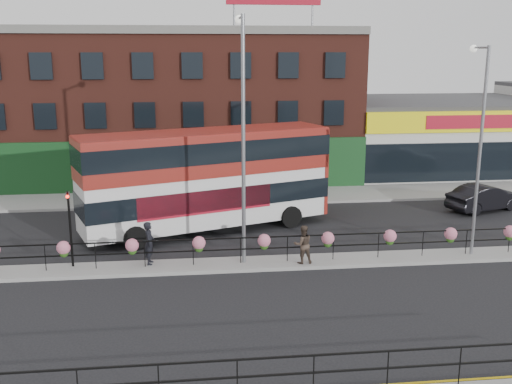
{
  "coord_description": "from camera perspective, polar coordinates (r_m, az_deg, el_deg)",
  "views": [
    {
      "loc": [
        -3.11,
        -23.91,
        8.95
      ],
      "look_at": [
        0.0,
        3.0,
        2.5
      ],
      "focal_mm": 42.0,
      "sensor_mm": 36.0,
      "label": 1
    }
  ],
  "objects": [
    {
      "name": "brick_building",
      "position": [
        44.04,
        -7.81,
        8.29
      ],
      "size": [
        25.0,
        12.21,
        10.3
      ],
      "color": "brown",
      "rests_on": "ground"
    },
    {
      "name": "supermarket",
      "position": [
        48.21,
        16.9,
        5.31
      ],
      "size": [
        15.0,
        12.25,
        5.3
      ],
      "color": "silver",
      "rests_on": "ground"
    },
    {
      "name": "lamp_column_east",
      "position": [
        27.34,
        20.46,
        5.28
      ],
      "size": [
        0.32,
        1.58,
        9.01
      ],
      "color": "gray",
      "rests_on": "median"
    },
    {
      "name": "north_pavement",
      "position": [
        37.12,
        -1.6,
        -0.44
      ],
      "size": [
        60.0,
        4.0,
        0.15
      ],
      "primitive_type": "cube",
      "color": "gray",
      "rests_on": "ground"
    },
    {
      "name": "south_railing",
      "position": [
        16.0,
        -1.8,
        -16.59
      ],
      "size": [
        20.04,
        0.05,
        1.12
      ],
      "color": "black",
      "rests_on": "south_pavement"
    },
    {
      "name": "double_decker_bus",
      "position": [
        29.86,
        -4.68,
        2.1
      ],
      "size": [
        12.81,
        6.97,
        5.09
      ],
      "color": "silver",
      "rests_on": "ground"
    },
    {
      "name": "lamp_column_west",
      "position": [
        24.53,
        -1.28,
        6.94
      ],
      "size": [
        0.37,
        1.79,
        10.2
      ],
      "color": "gray",
      "rests_on": "median"
    },
    {
      "name": "median_railing",
      "position": [
        25.38,
        0.78,
        -4.76
      ],
      "size": [
        30.04,
        0.56,
        1.23
      ],
      "color": "black",
      "rests_on": "median"
    },
    {
      "name": "pedestrian_a",
      "position": [
        25.56,
        -10.13,
        -4.8
      ],
      "size": [
        0.71,
        0.5,
        1.83
      ],
      "primitive_type": "imported",
      "rotation": [
        0.0,
        0.0,
        1.52
      ],
      "color": "black",
      "rests_on": "median"
    },
    {
      "name": "pedestrian_b",
      "position": [
        25.34,
        4.49,
        -4.99
      ],
      "size": [
        0.93,
        0.79,
        1.66
      ],
      "primitive_type": "imported",
      "rotation": [
        0.0,
        0.0,
        3.24
      ],
      "color": "#44362B",
      "rests_on": "median"
    },
    {
      "name": "traffic_light_median",
      "position": [
        25.63,
        -17.37,
        -1.89
      ],
      "size": [
        0.15,
        0.28,
        3.65
      ],
      "color": "black",
      "rests_on": "median"
    },
    {
      "name": "ground",
      "position": [
        25.72,
        0.77,
        -6.97
      ],
      "size": [
        120.0,
        120.0,
        0.0
      ],
      "primitive_type": "plane",
      "color": "black",
      "rests_on": "ground"
    },
    {
      "name": "car",
      "position": [
        36.47,
        20.95,
        -0.5
      ],
      "size": [
        4.47,
        5.58,
        1.51
      ],
      "primitive_type": "imported",
      "rotation": [
        0.0,
        0.0,
        1.91
      ],
      "color": "black",
      "rests_on": "ground"
    },
    {
      "name": "median",
      "position": [
        25.7,
        0.77,
        -6.82
      ],
      "size": [
        60.0,
        1.6,
        0.15
      ],
      "primitive_type": "cube",
      "color": "gray",
      "rests_on": "ground"
    }
  ]
}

